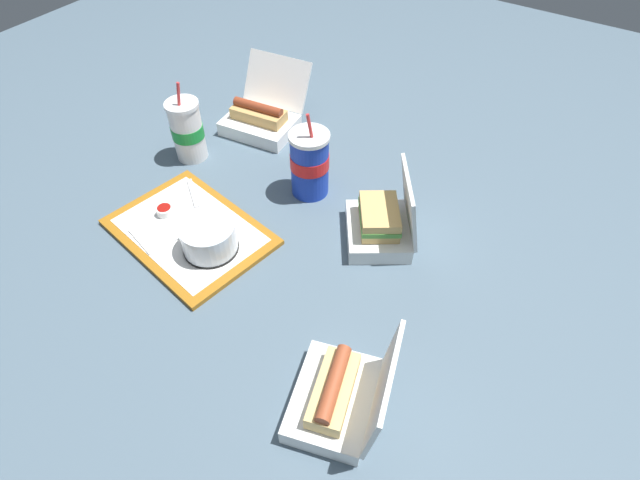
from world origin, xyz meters
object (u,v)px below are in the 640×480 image
object	(u,v)px
cake_container	(209,238)
soda_cup_left	(187,130)
ketchup_cup	(165,211)
clamshell_hotdog_corner	(262,117)
food_tray	(190,232)
clamshell_sandwich_right	(381,223)
soda_cup_front	(310,163)
plastic_fork	(193,193)
clamshell_hotdog_back	(339,395)

from	to	relation	value
cake_container	soda_cup_left	xyz separation A→B (m)	(-0.28, 0.24, 0.04)
ketchup_cup	clamshell_hotdog_corner	size ratio (longest dim) A/B	0.16
food_tray	soda_cup_left	world-z (taller)	soda_cup_left
clamshell_sandwich_right	soda_cup_front	distance (m)	0.24
clamshell_sandwich_right	soda_cup_left	world-z (taller)	soda_cup_left
cake_container	clamshell_hotdog_corner	bearing A→B (deg)	114.45
food_tray	clamshell_hotdog_corner	size ratio (longest dim) A/B	1.67
ketchup_cup	clamshell_sandwich_right	world-z (taller)	clamshell_sandwich_right
clamshell_sandwich_right	ketchup_cup	bearing A→B (deg)	-153.31
ketchup_cup	soda_cup_front	distance (m)	0.37
ketchup_cup	plastic_fork	world-z (taller)	ketchup_cup
plastic_fork	soda_cup_front	size ratio (longest dim) A/B	0.47
clamshell_hotdog_corner	soda_cup_left	distance (m)	0.23
ketchup_cup	clamshell_sandwich_right	xyz separation A→B (m)	(0.46, 0.23, 0.02)
ketchup_cup	clamshell_hotdog_corner	world-z (taller)	clamshell_hotdog_corner
food_tray	clamshell_hotdog_corner	world-z (taller)	clamshell_hotdog_corner
clamshell_sandwich_right	soda_cup_left	xyz separation A→B (m)	(-0.58, -0.01, 0.04)
ketchup_cup	clamshell_hotdog_corner	bearing A→B (deg)	95.28
food_tray	soda_cup_left	bearing A→B (deg)	131.96
food_tray	soda_cup_front	world-z (taller)	soda_cup_front
cake_container	plastic_fork	distance (m)	0.20
clamshell_hotdog_corner	ketchup_cup	bearing A→B (deg)	-84.72
plastic_fork	soda_cup_left	xyz separation A→B (m)	(-0.12, 0.13, 0.07)
ketchup_cup	clamshell_sandwich_right	size ratio (longest dim) A/B	0.18
clamshell_hotdog_back	soda_cup_left	xyz separation A→B (m)	(-0.72, 0.39, 0.04)
clamshell_hotdog_back	soda_cup_front	size ratio (longest dim) A/B	0.95
soda_cup_front	cake_container	bearing A→B (deg)	-102.59
cake_container	clamshell_hotdog_corner	distance (m)	0.49
cake_container	clamshell_hotdog_back	distance (m)	0.46
food_tray	soda_cup_front	distance (m)	0.33
clamshell_hotdog_back	soda_cup_front	bearing A→B (deg)	129.19
clamshell_hotdog_corner	soda_cup_left	xyz separation A→B (m)	(-0.08, -0.21, 0.04)
food_tray	plastic_fork	distance (m)	0.13
clamshell_sandwich_right	soda_cup_left	size ratio (longest dim) A/B	0.99
plastic_fork	clamshell_hotdog_back	bearing A→B (deg)	12.48
plastic_fork	clamshell_hotdog_corner	size ratio (longest dim) A/B	0.45
clamshell_sandwich_right	clamshell_hotdog_corner	bearing A→B (deg)	158.55
food_tray	plastic_fork	bearing A→B (deg)	128.90
clamshell_hotdog_back	plastic_fork	bearing A→B (deg)	156.01
cake_container	clamshell_sandwich_right	bearing A→B (deg)	40.62
clamshell_hotdog_corner	soda_cup_left	bearing A→B (deg)	-110.96
ketchup_cup	cake_container	bearing A→B (deg)	-7.55
food_tray	ketchup_cup	bearing A→B (deg)	175.61
food_tray	cake_container	bearing A→B (deg)	-10.60
soda_cup_front	soda_cup_left	size ratio (longest dim) A/B	1.03
ketchup_cup	plastic_fork	size ratio (longest dim) A/B	0.36
soda_cup_left	clamshell_hotdog_back	bearing A→B (deg)	-28.57
cake_container	ketchup_cup	bearing A→B (deg)	172.45
cake_container	clamshell_sandwich_right	world-z (taller)	clamshell_sandwich_right
food_tray	clamshell_hotdog_corner	bearing A→B (deg)	105.58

